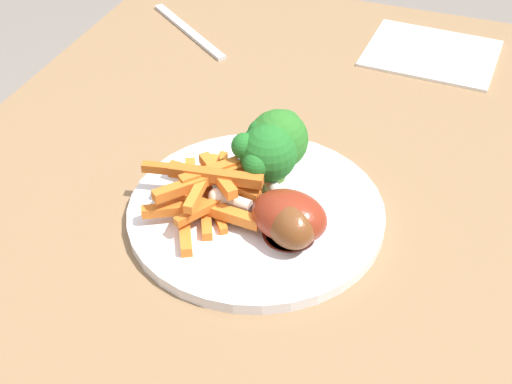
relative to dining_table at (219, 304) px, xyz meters
name	(u,v)px	position (x,y,z in m)	size (l,w,h in m)	color
dining_table	(219,304)	(0.00, 0.00, 0.00)	(1.08, 0.65, 0.74)	#8E6B47
dinner_plate	(256,212)	(0.02, -0.04, 0.13)	(0.25, 0.25, 0.01)	white
broccoli_floret_front	(265,151)	(0.05, -0.03, 0.18)	(0.07, 0.06, 0.07)	#81A851
broccoli_floret_middle	(279,149)	(0.07, -0.04, 0.17)	(0.05, 0.04, 0.06)	#84B24F
broccoli_floret_back	(277,139)	(0.07, -0.04, 0.18)	(0.07, 0.06, 0.08)	#77A855
carrot_fries_pile	(206,189)	(0.01, 0.01, 0.16)	(0.13, 0.13, 0.04)	orange
chicken_drumstick_near	(288,216)	(0.00, -0.08, 0.16)	(0.11, 0.09, 0.04)	#4E230F
chicken_drumstick_far	(285,215)	(0.00, -0.07, 0.16)	(0.06, 0.12, 0.04)	#631A0E
fork	(188,31)	(0.36, 0.19, 0.13)	(0.19, 0.01, 0.01)	silver
napkin	(431,53)	(0.41, -0.15, 0.13)	(0.17, 0.14, 0.00)	white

